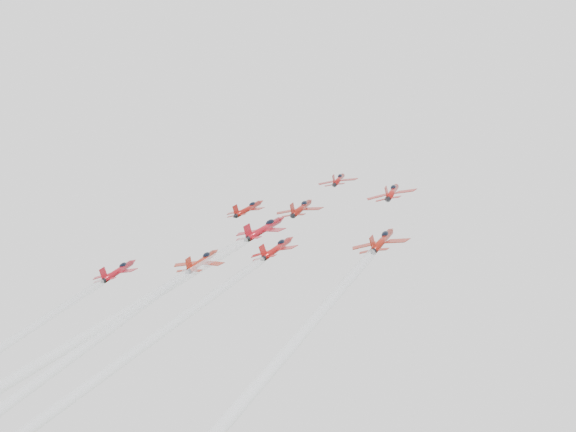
% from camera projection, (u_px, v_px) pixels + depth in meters
% --- Properties ---
extents(jet_lead, '(9.01, 11.34, 7.87)m').
position_uv_depth(jet_lead, '(339.00, 179.00, 175.88)').
color(jet_lead, maroon).
extents(jet_row2_left, '(9.05, 11.39, 7.91)m').
position_uv_depth(jet_row2_left, '(248.00, 208.00, 167.70)').
color(jet_row2_left, maroon).
extents(jet_row2_center, '(9.58, 12.05, 8.37)m').
position_uv_depth(jet_row2_center, '(302.00, 208.00, 154.63)').
color(jet_row2_center, maroon).
extents(jet_row2_right, '(9.56, 12.02, 8.35)m').
position_uv_depth(jet_row2_right, '(392.00, 192.00, 148.95)').
color(jet_row2_right, '#A81510').
extents(jet_center, '(10.27, 93.90, 62.60)m').
position_uv_depth(jet_center, '(113.00, 342.00, 99.78)').
color(jet_center, '#AA101B').
extents(jet_rear_left, '(8.92, 81.57, 54.38)m').
position_uv_depth(jet_rear_left, '(34.00, 381.00, 92.44)').
color(jet_rear_left, '#A2200F').
extents(jet_rear_right, '(8.53, 77.96, 51.98)m').
position_uv_depth(jet_rear_right, '(144.00, 361.00, 90.45)').
color(jet_rear_right, '#AA1110').
extents(jet_rear_farright, '(8.83, 80.79, 53.86)m').
position_uv_depth(jet_rear_farright, '(274.00, 371.00, 78.29)').
color(jet_rear_farright, '#9C1C0E').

